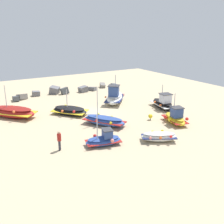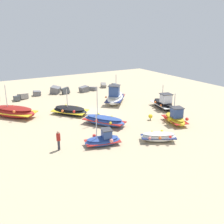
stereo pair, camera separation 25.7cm
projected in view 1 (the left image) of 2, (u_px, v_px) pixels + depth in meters
The scene contains 12 objects.
ground_plane at pixel (92, 112), 30.82m from camera, with size 48.94×48.94×0.00m, color tan.
fishing_boat_0 at pixel (70, 111), 29.92m from camera, with size 3.92×4.30×2.92m.
fishing_boat_1 at pixel (13, 112), 28.92m from camera, with size 4.79×5.08×3.53m.
fishing_boat_2 at pixel (163, 103), 32.20m from camera, with size 2.44×4.28×2.85m.
fishing_boat_3 at pixel (104, 140), 22.21m from camera, with size 3.21×1.93×2.81m.
fishing_boat_4 at pixel (159, 137), 23.00m from camera, with size 3.27×2.59×0.83m.
fishing_boat_5 at pixel (175, 118), 27.19m from camera, with size 2.29×3.62×3.05m.
fishing_boat_6 at pixel (104, 121), 26.68m from camera, with size 3.68×4.58×3.90m.
fishing_boat_7 at pixel (115, 97), 34.22m from camera, with size 4.52×4.81×3.64m.
person_walking at pixel (59, 139), 21.10m from camera, with size 0.32×0.32×1.63m.
breakwater_rocks at pixel (59, 91), 39.02m from camera, with size 19.19×2.86×1.31m.
mooring_buoy_0 at pixel (150, 116), 28.23m from camera, with size 0.45×0.45×0.62m.
Camera 1 is at (-13.10, -26.35, 9.44)m, focal length 43.07 mm.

